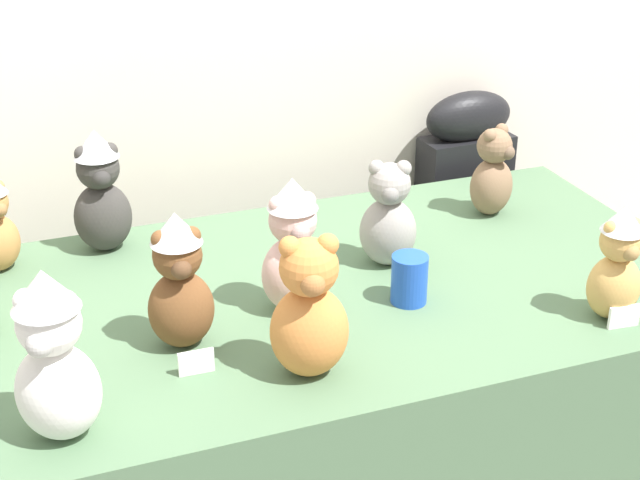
# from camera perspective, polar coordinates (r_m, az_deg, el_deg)

# --- Properties ---
(display_table) EXTENTS (1.76, 0.94, 0.72)m
(display_table) POSITION_cam_1_polar(r_m,az_deg,el_deg) (2.33, 0.00, -10.67)
(display_table) COLOR #4C6B4C
(display_table) RESTS_ON ground_plane
(instrument_case) EXTENTS (0.29, 0.14, 0.93)m
(instrument_case) POSITION_cam_1_polar(r_m,az_deg,el_deg) (2.99, 8.45, 0.38)
(instrument_case) COLOR black
(instrument_case) RESTS_ON ground_plane
(teddy_bear_snow) EXTENTS (0.19, 0.18, 0.33)m
(teddy_bear_snow) POSITION_cam_1_polar(r_m,az_deg,el_deg) (1.66, -15.77, -6.88)
(teddy_bear_snow) COLOR white
(teddy_bear_snow) RESTS_ON display_table
(teddy_bear_ginger) EXTENTS (0.17, 0.16, 0.29)m
(teddy_bear_ginger) POSITION_cam_1_polar(r_m,az_deg,el_deg) (1.77, -0.65, -4.33)
(teddy_bear_ginger) COLOR #D17F3D
(teddy_bear_ginger) RESTS_ON display_table
(teddy_bear_chestnut) EXTENTS (0.14, 0.12, 0.29)m
(teddy_bear_chestnut) POSITION_cam_1_polar(r_m,az_deg,el_deg) (1.88, -8.48, -2.54)
(teddy_bear_chestnut) COLOR brown
(teddy_bear_chestnut) RESTS_ON display_table
(teddy_bear_mocha) EXTENTS (0.16, 0.15, 0.24)m
(teddy_bear_mocha) POSITION_cam_1_polar(r_m,az_deg,el_deg) (2.50, 10.36, 3.95)
(teddy_bear_mocha) COLOR #7F6047
(teddy_bear_mocha) RESTS_ON display_table
(teddy_bear_charcoal) EXTENTS (0.14, 0.12, 0.31)m
(teddy_bear_charcoal) POSITION_cam_1_polar(r_m,az_deg,el_deg) (2.31, -13.10, 2.80)
(teddy_bear_charcoal) COLOR #383533
(teddy_bear_charcoal) RESTS_ON display_table
(teddy_bear_blush) EXTENTS (0.14, 0.12, 0.31)m
(teddy_bear_blush) POSITION_cam_1_polar(r_m,az_deg,el_deg) (1.98, -1.63, -0.43)
(teddy_bear_blush) COLOR beige
(teddy_bear_blush) RESTS_ON display_table
(teddy_bear_ash) EXTENTS (0.17, 0.15, 0.26)m
(teddy_bear_ash) POSITION_cam_1_polar(r_m,az_deg,el_deg) (2.19, 4.15, 1.41)
(teddy_bear_ash) COLOR gray
(teddy_bear_ash) RESTS_ON display_table
(teddy_bear_honey) EXTENTS (0.12, 0.11, 0.26)m
(teddy_bear_honey) POSITION_cam_1_polar(r_m,az_deg,el_deg) (2.06, 17.49, -1.40)
(teddy_bear_honey) COLOR tan
(teddy_bear_honey) RESTS_ON display_table
(party_cup_blue) EXTENTS (0.08, 0.08, 0.11)m
(party_cup_blue) POSITION_cam_1_polar(r_m,az_deg,el_deg) (2.06, 5.41, -2.36)
(party_cup_blue) COLOR blue
(party_cup_blue) RESTS_ON display_table
(name_card_front_left) EXTENTS (0.07, 0.01, 0.05)m
(name_card_front_left) POSITION_cam_1_polar(r_m,az_deg,el_deg) (1.85, -7.47, -7.32)
(name_card_front_left) COLOR white
(name_card_front_left) RESTS_ON display_table
(name_card_front_middle) EXTENTS (0.07, 0.01, 0.05)m
(name_card_front_middle) POSITION_cam_1_polar(r_m,az_deg,el_deg) (2.07, 17.87, -4.41)
(name_card_front_middle) COLOR white
(name_card_front_middle) RESTS_ON display_table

